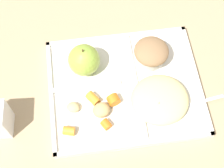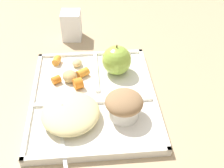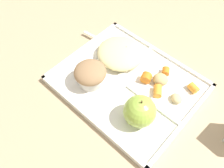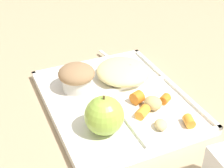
# 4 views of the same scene
# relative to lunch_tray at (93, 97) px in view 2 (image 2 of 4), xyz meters

# --- Properties ---
(ground) EXTENTS (6.00, 6.00, 0.00)m
(ground) POSITION_rel_lunch_tray_xyz_m (0.00, -0.00, -0.01)
(ground) COLOR tan
(lunch_tray) EXTENTS (0.35, 0.29, 0.02)m
(lunch_tray) POSITION_rel_lunch_tray_xyz_m (0.00, 0.00, 0.00)
(lunch_tray) COLOR white
(lunch_tray) RESTS_ON ground
(green_apple) EXTENTS (0.07, 0.07, 0.08)m
(green_apple) POSITION_rel_lunch_tray_xyz_m (-0.09, 0.06, 0.04)
(green_apple) COLOR #93B742
(green_apple) RESTS_ON lunch_tray
(bran_muffin) EXTENTS (0.08, 0.08, 0.06)m
(bran_muffin) POSITION_rel_lunch_tray_xyz_m (0.07, 0.06, 0.04)
(bran_muffin) COLOR silver
(bran_muffin) RESTS_ON lunch_tray
(carrot_slice_near_corner) EXTENTS (0.03, 0.03, 0.02)m
(carrot_slice_near_corner) POSITION_rel_lunch_tray_xyz_m (-0.05, -0.09, 0.02)
(carrot_slice_near_corner) COLOR orange
(carrot_slice_near_corner) RESTS_ON lunch_tray
(carrot_slice_edge) EXTENTS (0.03, 0.03, 0.03)m
(carrot_slice_edge) POSITION_rel_lunch_tray_xyz_m (-0.03, -0.04, 0.02)
(carrot_slice_edge) COLOR orange
(carrot_slice_edge) RESTS_ON lunch_tray
(carrot_slice_small) EXTENTS (0.03, 0.03, 0.02)m
(carrot_slice_small) POSITION_rel_lunch_tray_xyz_m (-0.14, -0.09, 0.02)
(carrot_slice_small) COLOR orange
(carrot_slice_small) RESTS_ON lunch_tray
(carrot_slice_center) EXTENTS (0.03, 0.04, 0.02)m
(carrot_slice_center) POSITION_rel_lunch_tray_xyz_m (-0.08, -0.02, 0.02)
(carrot_slice_center) COLOR orange
(carrot_slice_center) RESTS_ON lunch_tray
(potato_chunk_large) EXTENTS (0.04, 0.03, 0.02)m
(potato_chunk_large) POSITION_rel_lunch_tray_xyz_m (-0.12, -0.04, 0.01)
(potato_chunk_large) COLOR tan
(potato_chunk_large) RESTS_ON lunch_tray
(potato_chunk_browned) EXTENTS (0.05, 0.04, 0.03)m
(potato_chunk_browned) POSITION_rel_lunch_tray_xyz_m (-0.06, -0.06, 0.02)
(potato_chunk_browned) COLOR tan
(potato_chunk_browned) RESTS_ON lunch_tray
(egg_noodle_pile) EXTENTS (0.13, 0.12, 0.04)m
(egg_noodle_pile) POSITION_rel_lunch_tray_xyz_m (0.07, -0.05, 0.02)
(egg_noodle_pile) COLOR beige
(egg_noodle_pile) RESTS_ON lunch_tray
(meatball_front) EXTENTS (0.03, 0.03, 0.03)m
(meatball_front) POSITION_rel_lunch_tray_xyz_m (0.07, -0.06, 0.02)
(meatball_front) COLOR #755B4C
(meatball_front) RESTS_ON lunch_tray
(meatball_center) EXTENTS (0.03, 0.03, 0.03)m
(meatball_center) POSITION_rel_lunch_tray_xyz_m (0.07, -0.09, 0.02)
(meatball_center) COLOR brown
(meatball_center) RESTS_ON lunch_tray
(meatball_back) EXTENTS (0.04, 0.04, 0.04)m
(meatball_back) POSITION_rel_lunch_tray_xyz_m (0.06, -0.07, 0.02)
(meatball_back) COLOR brown
(meatball_back) RESTS_ON lunch_tray
(plastic_fork) EXTENTS (0.15, 0.03, 0.00)m
(plastic_fork) POSITION_rel_lunch_tray_xyz_m (0.13, -0.07, 0.01)
(plastic_fork) COLOR white
(plastic_fork) RESTS_ON lunch_tray
(milk_carton) EXTENTS (0.06, 0.06, 0.09)m
(milk_carton) POSITION_rel_lunch_tray_xyz_m (-0.29, -0.05, 0.04)
(milk_carton) COLOR white
(milk_carton) RESTS_ON ground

